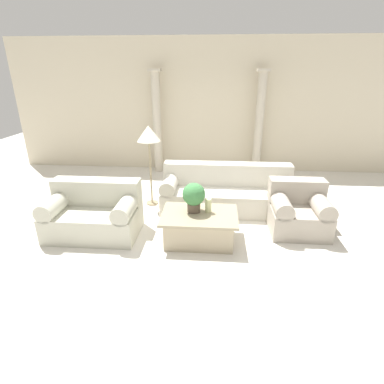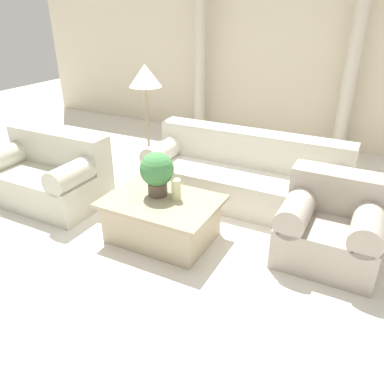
# 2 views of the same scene
# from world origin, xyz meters

# --- Properties ---
(ground_plane) EXTENTS (16.00, 16.00, 0.00)m
(ground_plane) POSITION_xyz_m (0.00, 0.00, 0.00)
(ground_plane) COLOR silver
(wall_back) EXTENTS (10.00, 0.06, 3.20)m
(wall_back) POSITION_xyz_m (0.00, 3.34, 1.60)
(wall_back) COLOR beige
(wall_back) RESTS_ON ground_plane
(sofa_long) EXTENTS (2.38, 0.84, 0.83)m
(sofa_long) POSITION_xyz_m (0.41, 0.83, 0.34)
(sofa_long) COLOR beige
(sofa_long) RESTS_ON ground_plane
(loveseat) EXTENTS (1.40, 0.84, 0.83)m
(loveseat) POSITION_xyz_m (-1.71, -0.24, 0.35)
(loveseat) COLOR beige
(loveseat) RESTS_ON ground_plane
(coffee_table) EXTENTS (1.13, 0.81, 0.45)m
(coffee_table) POSITION_xyz_m (-0.03, -0.36, 0.23)
(coffee_table) COLOR tan
(coffee_table) RESTS_ON ground_plane
(potted_plant) EXTENTS (0.34, 0.34, 0.45)m
(potted_plant) POSITION_xyz_m (-0.13, -0.27, 0.71)
(potted_plant) COLOR brown
(potted_plant) RESTS_ON coffee_table
(pillar_candle) EXTENTS (0.09, 0.09, 0.21)m
(pillar_candle) POSITION_xyz_m (0.09, -0.28, 0.56)
(pillar_candle) COLOR beige
(pillar_candle) RESTS_ON coffee_table
(floor_lamp) EXTENTS (0.43, 0.43, 1.53)m
(floor_lamp) POSITION_xyz_m (-1.03, 0.94, 1.32)
(floor_lamp) COLOR gray
(floor_lamp) RESTS_ON ground_plane
(column_left) EXTENTS (0.29, 0.29, 2.48)m
(column_left) POSITION_xyz_m (-1.28, 3.02, 1.27)
(column_left) COLOR beige
(column_left) RESTS_ON ground_plane
(column_right) EXTENTS (0.29, 0.29, 2.48)m
(column_right) POSITION_xyz_m (1.21, 3.02, 1.27)
(column_right) COLOR beige
(column_right) RESTS_ON ground_plane
(armchair) EXTENTS (0.89, 0.83, 0.80)m
(armchair) POSITION_xyz_m (1.53, 0.12, 0.35)
(armchair) COLOR #ADA393
(armchair) RESTS_ON ground_plane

